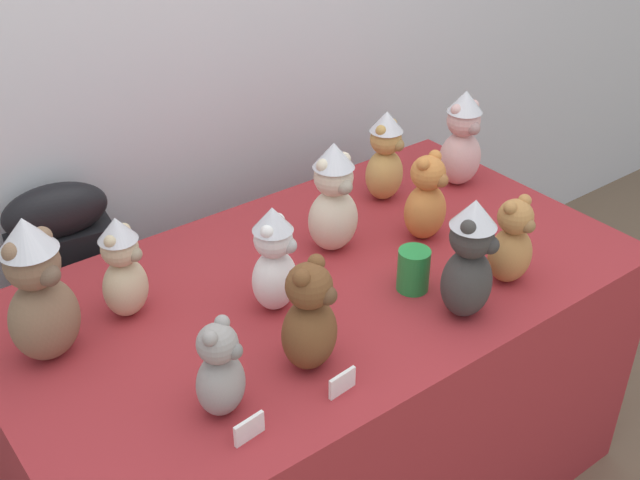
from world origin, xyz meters
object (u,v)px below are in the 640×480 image
Objects in this scene: teddy_bear_ash at (220,371)px; teddy_bear_snow at (274,260)px; teddy_bear_honey at (385,157)px; display_table at (320,393)px; teddy_bear_chestnut at (310,319)px; teddy_bear_mocha at (39,291)px; teddy_bear_caramel at (512,243)px; teddy_bear_charcoal at (469,260)px; teddy_bear_sand at (123,268)px; teddy_bear_cream at (333,199)px; teddy_bear_ginger at (426,199)px; teddy_bear_blush at (462,139)px; instrument_case at (79,325)px; party_cup_green at (413,270)px.

teddy_bear_snow reaches higher than teddy_bear_ash.
display_table is at bearing -169.75° from teddy_bear_honey.
teddy_bear_snow is at bearing 5.79° from teddy_bear_ash.
teddy_bear_chestnut is at bearing -31.02° from teddy_bear_ash.
teddy_bear_snow is at bearing -35.81° from teddy_bear_mocha.
teddy_bear_caramel reaches higher than teddy_bear_ash.
teddy_bear_mocha is 0.52m from teddy_bear_snow.
teddy_bear_charcoal is 1.11× the size of teddy_bear_honey.
teddy_bear_cream is at bearing -41.03° from teddy_bear_sand.
teddy_bear_ash is 0.82m from teddy_bear_ginger.
teddy_bear_charcoal reaches higher than teddy_bear_ginger.
teddy_bear_mocha is at bearing 128.22° from teddy_bear_charcoal.
teddy_bear_caramel is 0.86× the size of teddy_bear_snow.
teddy_bear_snow is (-0.34, 0.29, -0.02)m from teddy_bear_charcoal.
teddy_bear_blush reaches higher than teddy_bear_sand.
teddy_bear_ash is at bearing -155.92° from teddy_bear_blush.
teddy_bear_ginger is at bearing -0.40° from display_table.
teddy_bear_cream is (0.57, -0.48, 0.44)m from instrument_case.
teddy_bear_blush is 1.09m from teddy_bear_sand.
teddy_bear_ginger is at bearing -147.74° from teddy_bear_blush.
teddy_bear_snow is (-0.15, -0.02, 0.51)m from display_table.
teddy_bear_blush is (0.30, 0.16, 0.03)m from teddy_bear_ginger.
teddy_bear_caramel reaches higher than instrument_case.
teddy_bear_mocha reaches higher than teddy_bear_cream.
teddy_bear_honey is at bearing -13.71° from instrument_case.
instrument_case is 1.02m from teddy_bear_honey.
teddy_bear_sand is at bearing 118.97° from teddy_bear_charcoal.
teddy_bear_charcoal is 1.02× the size of teddy_bear_blush.
instrument_case reaches higher than party_cup_green.
teddy_bear_honey is at bearing 57.66° from party_cup_green.
instrument_case is at bearing 129.23° from party_cup_green.
teddy_bear_blush is at bearing -19.55° from teddy_bear_snow.
display_table is 1.74× the size of instrument_case.
teddy_bear_blush is at bearing 21.68° from teddy_bear_charcoal.
teddy_bear_ginger reaches higher than party_cup_green.
teddy_bear_ginger is at bearing -46.42° from teddy_bear_sand.
teddy_bear_honey is 0.47m from party_cup_green.
teddy_bear_mocha is 3.16× the size of party_cup_green.
teddy_bear_snow is 2.47× the size of party_cup_green.
teddy_bear_sand is at bearing 153.27° from teddy_bear_ginger.
teddy_bear_chestnut reaches higher than display_table.
teddy_bear_snow is at bearing 150.89° from teddy_bear_caramel.
display_table is 0.69m from teddy_bear_ash.
party_cup_green is at bearing -141.28° from teddy_bear_honey.
teddy_bear_blush is at bearing -34.57° from teddy_bear_sand.
teddy_bear_charcoal reaches higher than display_table.
teddy_bear_chestnut is 0.23m from teddy_bear_snow.
teddy_bear_chestnut is 2.40× the size of party_cup_green.
teddy_bear_sand is (0.01, -0.41, 0.42)m from instrument_case.
teddy_bear_cream is at bearing -20.98° from teddy_bear_mocha.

